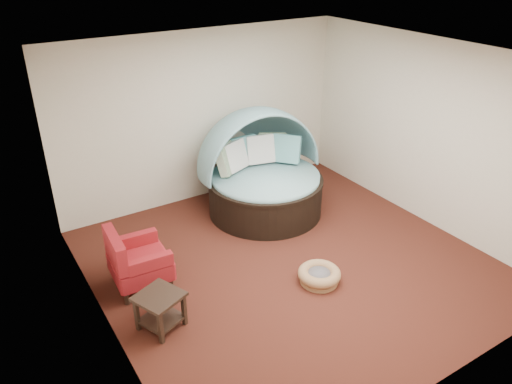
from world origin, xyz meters
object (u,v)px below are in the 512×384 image
side_table (160,307)px  red_armchair (136,261)px  canopy_daybed (262,165)px  pet_basket (319,275)px

side_table → red_armchair: bearing=87.0°
canopy_daybed → pet_basket: size_ratio=3.32×
canopy_daybed → pet_basket: (-0.45, -2.06, -0.68)m
red_armchair → side_table: bearing=-89.3°
pet_basket → red_armchair: 2.36m
canopy_daybed → side_table: (-2.51, -1.75, -0.49)m
pet_basket → canopy_daybed: bearing=77.8°
canopy_daybed → side_table: canopy_daybed is taller
canopy_daybed → red_armchair: bearing=-155.5°
side_table → canopy_daybed: bearing=34.9°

